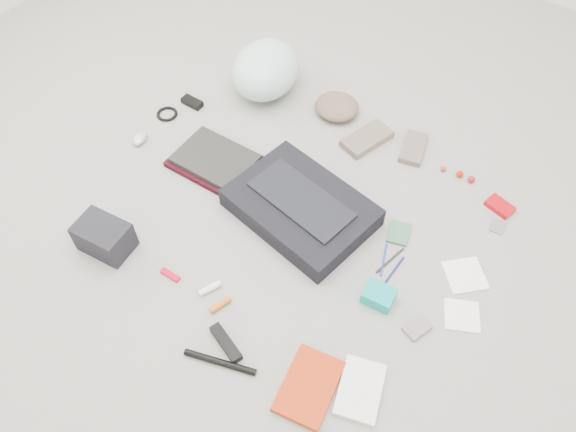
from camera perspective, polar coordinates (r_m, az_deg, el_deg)
The scene contains 33 objects.
ground_plane at distance 2.12m, azimuth -0.00°, elevation -0.81°, with size 4.00×4.00×0.00m, color gray.
messenger_bag at distance 2.11m, azimuth 1.31°, elevation 0.87°, with size 0.51×0.37×0.09m, color black.
bag_flap at distance 2.07m, azimuth 1.33°, elevation 1.68°, with size 0.40×0.18×0.01m, color black.
laptop_sleeve at distance 2.32m, azimuth -7.36°, elevation 5.45°, with size 0.34×0.26×0.02m, color black.
laptop at distance 2.31m, azimuth -7.42°, elevation 5.82°, with size 0.31×0.22×0.02m, color black.
bike_helmet at distance 2.58m, azimuth -2.30°, elevation 14.66°, with size 0.29×0.36×0.22m, color silver.
beanie at distance 2.51m, azimuth 4.99°, elevation 11.01°, with size 0.20×0.19×0.07m, color brown.
mitten_left at distance 2.41m, azimuth 8.02°, elevation 7.77°, with size 0.11×0.22×0.03m, color #756153.
mitten_right at distance 2.41m, azimuth 12.61°, elevation 6.76°, with size 0.09×0.18×0.03m, color #74635B.
power_brick at distance 2.59m, azimuth -9.71°, elevation 11.32°, with size 0.10×0.04×0.03m, color black.
cable_coil at distance 2.57m, azimuth -12.19°, elevation 10.11°, with size 0.09×0.09×0.01m, color black.
mouse at distance 2.47m, azimuth -14.84°, elevation 7.65°, with size 0.05×0.09×0.03m, color #AFAFAF.
camera_bag at distance 2.12m, azimuth -18.15°, elevation -2.03°, with size 0.19×0.13×0.12m, color black.
multitool at distance 2.03m, azimuth -11.87°, elevation -5.88°, with size 0.08×0.02×0.01m, color red.
toiletry_tube_white at distance 1.97m, azimuth -7.95°, elevation -7.28°, with size 0.02×0.02×0.08m, color white.
toiletry_tube_orange at distance 1.94m, azimuth -6.91°, elevation -8.94°, with size 0.02×0.02×0.08m, color #CD5A13.
u_lock at distance 1.87m, azimuth -6.33°, elevation -12.71°, with size 0.15×0.04×0.03m, color black.
bike_pump at distance 1.85m, azimuth -6.92°, elevation -14.52°, with size 0.02×0.02×0.24m, color black.
book_red at distance 1.81m, azimuth 2.15°, elevation -16.90°, with size 0.15×0.23×0.02m, color red.
book_white at distance 1.82m, azimuth 7.34°, elevation -17.09°, with size 0.13×0.19×0.02m, color white.
notepad at distance 2.13m, azimuth 11.18°, elevation -1.70°, with size 0.08×0.10×0.01m, color #3B6B48.
pen_blue at distance 2.05m, azimuth 9.71°, elevation -4.40°, with size 0.01×0.01×0.14m, color #1E3EA4.
pen_black at distance 2.06m, azimuth 10.33°, elevation -4.45°, with size 0.01×0.01×0.15m, color black.
pen_navy at distance 2.04m, azimuth 10.71°, elevation -5.47°, with size 0.01×0.01×0.14m, color navy.
accordion_wallet at distance 1.95m, azimuth 9.20°, elevation -8.00°, with size 0.10×0.08×0.05m, color #09A7A3.
card_deck at distance 1.94m, azimuth 12.96°, elevation -11.00°, with size 0.06×0.09×0.02m, color gray.
napkin_top at distance 2.09m, azimuth 17.53°, elevation -5.76°, with size 0.13×0.13×0.01m, color white.
napkin_bottom at distance 2.00m, azimuth 17.26°, elevation -9.63°, with size 0.12×0.12×0.01m, color white.
lollipop_a at distance 2.36m, azimuth 15.50°, elevation 4.63°, with size 0.02×0.02×0.02m, color #B32D1B.
lollipop_b at distance 2.36m, azimuth 17.05°, elevation 4.09°, with size 0.03×0.03×0.03m, color #BA1A00.
lollipop_c at distance 2.36m, azimuth 18.14°, elevation 3.57°, with size 0.03×0.03×0.03m, color maroon.
altoids_tin at distance 2.31m, azimuth 20.72°, elevation 0.93°, with size 0.10×0.07×0.02m, color #B30A12.
stamp_sheet at distance 2.25m, azimuth 20.50°, elevation -1.01°, with size 0.05×0.06×0.00m, color gray.
Camera 1 is at (0.69, -1.04, 1.71)m, focal length 35.00 mm.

